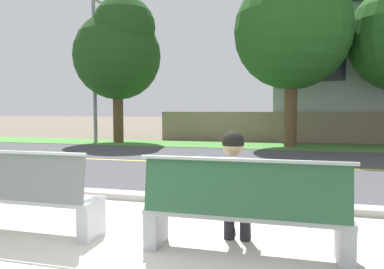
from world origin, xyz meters
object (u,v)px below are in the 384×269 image
streetlamp (97,59)px  shade_tree_left (296,22)px  shade_tree_far_left (119,50)px  bench_right (244,211)px  bench_left (16,195)px  seated_person_white (234,186)px

streetlamp → shade_tree_left: bearing=-0.1°
shade_tree_left → streetlamp: bearing=179.9°
shade_tree_far_left → shade_tree_left: shade_tree_left is taller
streetlamp → shade_tree_far_left: streetlamp is taller
bench_right → shade_tree_far_left: 13.79m
streetlamp → shade_tree_far_left: (1.08, 0.08, 0.37)m
streetlamp → shade_tree_left: 8.75m
streetlamp → bench_left: bearing=-64.8°
bench_left → shade_tree_far_left: 12.68m
seated_person_white → streetlamp: streetlamp is taller
bench_left → shade_tree_far_left: (-4.22, 11.36, 3.72)m
bench_left → shade_tree_far_left: bearing=110.4°
seated_person_white → shade_tree_far_left: bearing=121.1°
shade_tree_far_left → bench_right: bearing=-58.8°
shade_tree_far_left → shade_tree_left: bearing=-0.8°
seated_person_white → streetlamp: (-7.83, 11.11, 3.13)m
bench_right → bench_left: bearing=180.0°
streetlamp → shade_tree_left: (8.68, -0.02, 1.09)m
bench_left → bench_right: (2.65, 0.00, 0.00)m
bench_right → seated_person_white: size_ratio=1.61×
streetlamp → seated_person_white: bearing=-54.8°
shade_tree_left → bench_right: bearing=-93.7°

